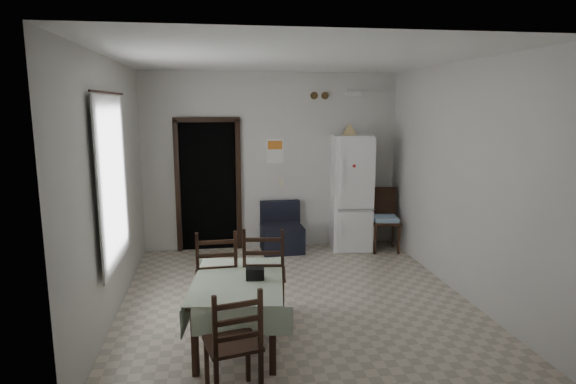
# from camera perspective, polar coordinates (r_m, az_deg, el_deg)

# --- Properties ---
(ground) EXTENTS (4.50, 4.50, 0.00)m
(ground) POSITION_cam_1_polar(r_m,az_deg,el_deg) (6.16, 0.72, -12.35)
(ground) COLOR #BBAD99
(ground) RESTS_ON ground
(ceiling) EXTENTS (4.20, 4.50, 0.02)m
(ceiling) POSITION_cam_1_polar(r_m,az_deg,el_deg) (5.71, 0.79, 15.58)
(ceiling) COLOR white
(ceiling) RESTS_ON ground
(wall_back) EXTENTS (4.20, 0.02, 2.90)m
(wall_back) POSITION_cam_1_polar(r_m,az_deg,el_deg) (7.97, -1.91, 3.65)
(wall_back) COLOR silver
(wall_back) RESTS_ON ground
(wall_front) EXTENTS (4.20, 0.02, 2.90)m
(wall_front) POSITION_cam_1_polar(r_m,az_deg,el_deg) (3.61, 6.65, -4.65)
(wall_front) COLOR silver
(wall_front) RESTS_ON ground
(wall_left) EXTENTS (0.02, 4.50, 2.90)m
(wall_left) POSITION_cam_1_polar(r_m,az_deg,el_deg) (5.80, -20.16, 0.50)
(wall_left) COLOR silver
(wall_left) RESTS_ON ground
(wall_right) EXTENTS (0.02, 4.50, 2.90)m
(wall_right) POSITION_cam_1_polar(r_m,az_deg,el_deg) (6.45, 19.51, 1.47)
(wall_right) COLOR silver
(wall_right) RESTS_ON ground
(doorway) EXTENTS (1.06, 0.52, 2.22)m
(doorway) POSITION_cam_1_polar(r_m,az_deg,el_deg) (8.17, -9.40, 0.93)
(doorway) COLOR black
(doorway) RESTS_ON ground
(window_recess) EXTENTS (0.10, 1.20, 1.60)m
(window_recess) POSITION_cam_1_polar(r_m,az_deg,el_deg) (5.61, -21.12, 1.14)
(window_recess) COLOR silver
(window_recess) RESTS_ON ground
(curtain) EXTENTS (0.02, 1.45, 1.85)m
(curtain) POSITION_cam_1_polar(r_m,az_deg,el_deg) (5.58, -20.02, 1.18)
(curtain) COLOR white
(curtain) RESTS_ON ground
(curtain_rod) EXTENTS (0.02, 1.60, 0.02)m
(curtain_rod) POSITION_cam_1_polar(r_m,az_deg,el_deg) (5.52, -20.53, 10.96)
(curtain_rod) COLOR black
(curtain_rod) RESTS_ON ground
(calendar) EXTENTS (0.28, 0.02, 0.40)m
(calendar) POSITION_cam_1_polar(r_m,az_deg,el_deg) (7.95, -1.55, 4.87)
(calendar) COLOR white
(calendar) RESTS_ON ground
(calendar_image) EXTENTS (0.24, 0.01, 0.14)m
(calendar_image) POSITION_cam_1_polar(r_m,az_deg,el_deg) (7.93, -1.55, 5.58)
(calendar_image) COLOR orange
(calendar_image) RESTS_ON ground
(light_switch) EXTENTS (0.08, 0.02, 0.12)m
(light_switch) POSITION_cam_1_polar(r_m,az_deg,el_deg) (8.02, -0.82, 1.18)
(light_switch) COLOR beige
(light_switch) RESTS_ON ground
(vent_left) EXTENTS (0.12, 0.03, 0.12)m
(vent_left) POSITION_cam_1_polar(r_m,az_deg,el_deg) (8.01, 3.13, 11.35)
(vent_left) COLOR brown
(vent_left) RESTS_ON ground
(vent_right) EXTENTS (0.12, 0.03, 0.12)m
(vent_right) POSITION_cam_1_polar(r_m,az_deg,el_deg) (8.05, 4.41, 11.33)
(vent_right) COLOR brown
(vent_right) RESTS_ON ground
(emergency_light) EXTENTS (0.25, 0.07, 0.09)m
(emergency_light) POSITION_cam_1_polar(r_m,az_deg,el_deg) (8.15, 7.74, 11.47)
(emergency_light) COLOR white
(emergency_light) RESTS_ON ground
(fridge) EXTENTS (0.68, 0.68, 1.89)m
(fridge) POSITION_cam_1_polar(r_m,az_deg,el_deg) (7.98, 7.44, -0.07)
(fridge) COLOR white
(fridge) RESTS_ON ground
(tan_cone) EXTENTS (0.26, 0.26, 0.20)m
(tan_cone) POSITION_cam_1_polar(r_m,az_deg,el_deg) (7.82, 7.32, 7.43)
(tan_cone) COLOR tan
(tan_cone) RESTS_ON fridge
(navy_seat) EXTENTS (0.68, 0.66, 0.80)m
(navy_seat) POSITION_cam_1_polar(r_m,az_deg,el_deg) (7.87, -0.71, -4.22)
(navy_seat) COLOR black
(navy_seat) RESTS_ON ground
(corner_chair) EXTENTS (0.50, 0.50, 1.03)m
(corner_chair) POSITION_cam_1_polar(r_m,az_deg,el_deg) (8.02, 11.42, -3.30)
(corner_chair) COLOR black
(corner_chair) RESTS_ON ground
(dining_table) EXTENTS (1.03, 1.42, 0.69)m
(dining_table) POSITION_cam_1_polar(r_m,az_deg,el_deg) (4.97, -5.88, -13.91)
(dining_table) COLOR #B2C4A8
(dining_table) RESTS_ON ground
(black_bag) EXTENTS (0.19, 0.12, 0.12)m
(black_bag) POSITION_cam_1_polar(r_m,az_deg,el_deg) (4.79, -3.93, -9.63)
(black_bag) COLOR black
(black_bag) RESTS_ON dining_table
(dining_chair_far_left) EXTENTS (0.48, 0.48, 1.08)m
(dining_chair_far_left) POSITION_cam_1_polar(r_m,az_deg,el_deg) (5.40, -8.48, -9.70)
(dining_chair_far_left) COLOR black
(dining_chair_far_left) RESTS_ON ground
(dining_chair_far_right) EXTENTS (0.53, 0.53, 1.09)m
(dining_chair_far_right) POSITION_cam_1_polar(r_m,az_deg,el_deg) (5.39, -2.84, -9.54)
(dining_chair_far_right) COLOR black
(dining_chair_far_right) RESTS_ON ground
(dining_chair_near_head) EXTENTS (0.50, 0.50, 0.98)m
(dining_chair_near_head) POSITION_cam_1_polar(r_m,az_deg,el_deg) (4.09, -6.59, -17.22)
(dining_chair_near_head) COLOR black
(dining_chair_near_head) RESTS_ON ground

